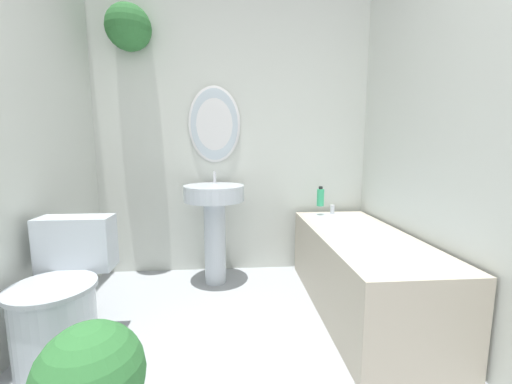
% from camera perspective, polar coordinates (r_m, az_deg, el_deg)
% --- Properties ---
extents(wall_back, '(2.44, 0.35, 2.40)m').
position_cam_1_polar(wall_back, '(2.77, -5.98, 12.07)').
color(wall_back, silver).
rests_on(wall_back, ground_plane).
extents(wall_right, '(0.06, 2.49, 2.40)m').
position_cam_1_polar(wall_right, '(1.99, 33.91, 9.70)').
color(wall_right, silver).
rests_on(wall_right, ground_plane).
extents(toilet, '(0.40, 0.56, 0.72)m').
position_cam_1_polar(toilet, '(1.97, -31.91, -16.94)').
color(toilet, silver).
rests_on(toilet, ground_plane).
extents(pedestal_sink, '(0.48, 0.48, 0.90)m').
position_cam_1_polar(pedestal_sink, '(2.53, -7.56, -3.97)').
color(pedestal_sink, silver).
rests_on(pedestal_sink, ground_plane).
extents(bathtub, '(0.60, 1.47, 0.60)m').
position_cam_1_polar(bathtub, '(2.30, 18.52, -13.25)').
color(bathtub, '#B2A893').
rests_on(bathtub, ground_plane).
extents(shampoo_bottle, '(0.06, 0.06, 0.17)m').
position_cam_1_polar(shampoo_bottle, '(2.71, 11.63, -0.90)').
color(shampoo_bottle, '#38B275').
rests_on(shampoo_bottle, bathtub).
extents(potted_plant, '(0.38, 0.38, 0.49)m').
position_cam_1_polar(potted_plant, '(1.42, -27.84, -28.17)').
color(potted_plant, '#47474C').
rests_on(potted_plant, ground_plane).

